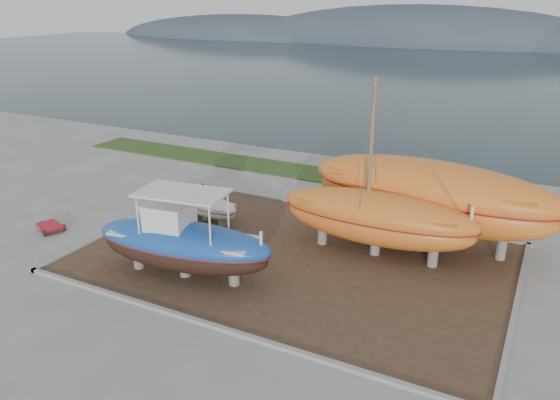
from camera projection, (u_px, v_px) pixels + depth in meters
The scene contains 11 objects.
ground at pixel (247, 301), 20.67m from camera, with size 140.00×140.00×0.00m, color gray.
dirt_patch at pixel (293, 258), 23.99m from camera, with size 18.00×12.00×0.06m, color #422D1E.
curb_frame at pixel (294, 257), 23.97m from camera, with size 18.60×12.60×0.15m, color gray, non-canonical shape.
grass_strip at pixel (375, 183), 33.55m from camera, with size 44.00×3.00×0.08m, color #284219.
sea at pixel (493, 76), 78.92m from camera, with size 260.00×100.00×0.04m, color #17292E, non-canonical shape.
mountain_ridge at pixel (525, 46), 124.69m from camera, with size 200.00×36.00×20.00m, color #333D49, non-canonical shape.
blue_caique at pixel (183, 235), 21.78m from camera, with size 7.60×2.37×3.66m, color #1A4DA5, non-canonical shape.
white_dinghy at pixel (207, 208), 27.85m from camera, with size 4.04×1.52×1.22m, color silver, non-canonical shape.
orange_sailboat at pixel (380, 171), 22.93m from camera, with size 8.76×2.58×7.78m, color orange, non-canonical shape.
orange_bare_hull at pixel (429, 204), 24.87m from camera, with size 11.55×3.47×3.79m, color orange, non-canonical shape.
red_trailer at pixel (51, 228), 26.80m from camera, with size 2.15×1.07×0.30m, color #AD131C, non-canonical shape.
Camera 1 is at (9.36, -15.44, 10.84)m, focal length 35.00 mm.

